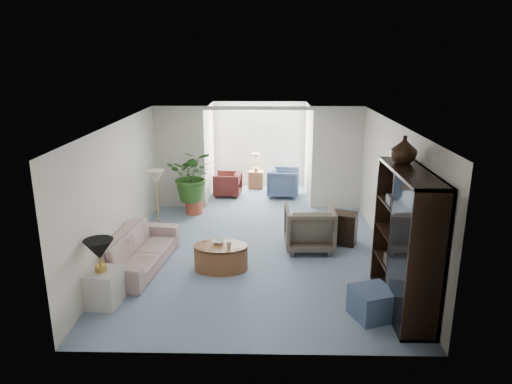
{
  "coord_description": "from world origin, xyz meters",
  "views": [
    {
      "loc": [
        0.19,
        -8.2,
        3.66
      ],
      "look_at": [
        0.0,
        0.6,
        1.1
      ],
      "focal_mm": 33.24,
      "sensor_mm": 36.0,
      "label": 1
    }
  ],
  "objects_px": {
    "sunroom_chair_maroon": "(228,184)",
    "plant_pot": "(194,207)",
    "entertainment_cabinet": "(406,241)",
    "ottoman": "(372,303)",
    "cabinet_urn": "(404,149)",
    "sunroom_chair_blue": "(284,182)",
    "end_table": "(103,288)",
    "coffee_table": "(221,257)",
    "sofa": "(139,250)",
    "coffee_cup": "(229,245)",
    "wingback_chair": "(309,228)",
    "sunroom_table": "(256,180)",
    "floor_lamp": "(156,177)",
    "side_table_dark": "(343,228)",
    "framed_picture": "(396,171)",
    "coffee_bowl": "(218,242)",
    "table_lamp": "(99,249)"
  },
  "relations": [
    {
      "from": "entertainment_cabinet",
      "to": "ottoman",
      "type": "relative_size",
      "value": 3.87
    },
    {
      "from": "framed_picture",
      "to": "sunroom_table",
      "type": "height_order",
      "value": "framed_picture"
    },
    {
      "from": "coffee_cup",
      "to": "entertainment_cabinet",
      "type": "height_order",
      "value": "entertainment_cabinet"
    },
    {
      "from": "framed_picture",
      "to": "coffee_bowl",
      "type": "xyz_separation_m",
      "value": [
        -3.1,
        -0.33,
        -1.22
      ]
    },
    {
      "from": "sofa",
      "to": "cabinet_urn",
      "type": "xyz_separation_m",
      "value": [
        4.29,
        -0.82,
        1.99
      ]
    },
    {
      "from": "floor_lamp",
      "to": "cabinet_urn",
      "type": "height_order",
      "value": "cabinet_urn"
    },
    {
      "from": "coffee_table",
      "to": "sunroom_chair_blue",
      "type": "distance_m",
      "value": 4.71
    },
    {
      "from": "coffee_table",
      "to": "coffee_cup",
      "type": "xyz_separation_m",
      "value": [
        0.15,
        -0.1,
        0.27
      ]
    },
    {
      "from": "wingback_chair",
      "to": "sunroom_chair_blue",
      "type": "bearing_deg",
      "value": -85.36
    },
    {
      "from": "cabinet_urn",
      "to": "end_table",
      "type": "bearing_deg",
      "value": -173.24
    },
    {
      "from": "end_table",
      "to": "wingback_chair",
      "type": "relative_size",
      "value": 0.58
    },
    {
      "from": "coffee_table",
      "to": "coffee_bowl",
      "type": "bearing_deg",
      "value": 116.57
    },
    {
      "from": "sofa",
      "to": "plant_pot",
      "type": "bearing_deg",
      "value": -3.4
    },
    {
      "from": "floor_lamp",
      "to": "side_table_dark",
      "type": "height_order",
      "value": "floor_lamp"
    },
    {
      "from": "sunroom_chair_blue",
      "to": "sunroom_chair_maroon",
      "type": "relative_size",
      "value": 1.17
    },
    {
      "from": "floor_lamp",
      "to": "sunroom_chair_maroon",
      "type": "height_order",
      "value": "floor_lamp"
    },
    {
      "from": "ottoman",
      "to": "sunroom_table",
      "type": "relative_size",
      "value": 1.1
    },
    {
      "from": "end_table",
      "to": "sunroom_table",
      "type": "bearing_deg",
      "value": 71.67
    },
    {
      "from": "end_table",
      "to": "entertainment_cabinet",
      "type": "height_order",
      "value": "entertainment_cabinet"
    },
    {
      "from": "coffee_cup",
      "to": "ottoman",
      "type": "xyz_separation_m",
      "value": [
        2.18,
        -1.44,
        -0.28
      ]
    },
    {
      "from": "cabinet_urn",
      "to": "sunroom_table",
      "type": "bearing_deg",
      "value": 111.03
    },
    {
      "from": "sunroom_chair_maroon",
      "to": "plant_pot",
      "type": "bearing_deg",
      "value": -18.93
    },
    {
      "from": "sofa",
      "to": "plant_pot",
      "type": "height_order",
      "value": "sofa"
    },
    {
      "from": "ottoman",
      "to": "coffee_table",
      "type": "bearing_deg",
      "value": 146.64
    },
    {
      "from": "table_lamp",
      "to": "sunroom_chair_maroon",
      "type": "distance_m",
      "value": 6.01
    },
    {
      "from": "table_lamp",
      "to": "coffee_cup",
      "type": "height_order",
      "value": "table_lamp"
    },
    {
      "from": "cabinet_urn",
      "to": "sunroom_chair_blue",
      "type": "xyz_separation_m",
      "value": [
        -1.57,
        5.28,
        -1.94
      ]
    },
    {
      "from": "table_lamp",
      "to": "cabinet_urn",
      "type": "xyz_separation_m",
      "value": [
        4.49,
        0.53,
        1.41
      ]
    },
    {
      "from": "plant_pot",
      "to": "coffee_cup",
      "type": "bearing_deg",
      "value": -71.07
    },
    {
      "from": "framed_picture",
      "to": "coffee_bowl",
      "type": "distance_m",
      "value": 3.35
    },
    {
      "from": "coffee_table",
      "to": "coffee_cup",
      "type": "distance_m",
      "value": 0.32
    },
    {
      "from": "coffee_cup",
      "to": "side_table_dark",
      "type": "distance_m",
      "value": 2.58
    },
    {
      "from": "floor_lamp",
      "to": "sunroom_chair_blue",
      "type": "height_order",
      "value": "floor_lamp"
    },
    {
      "from": "sofa",
      "to": "end_table",
      "type": "height_order",
      "value": "sofa"
    },
    {
      "from": "coffee_cup",
      "to": "wingback_chair",
      "type": "height_order",
      "value": "wingback_chair"
    },
    {
      "from": "plant_pot",
      "to": "sunroom_chair_maroon",
      "type": "relative_size",
      "value": 0.57
    },
    {
      "from": "end_table",
      "to": "ottoman",
      "type": "bearing_deg",
      "value": -3.78
    },
    {
      "from": "ottoman",
      "to": "entertainment_cabinet",
      "type": "bearing_deg",
      "value": 31.16
    },
    {
      "from": "cabinet_urn",
      "to": "sunroom_chair_maroon",
      "type": "bearing_deg",
      "value": 120.17
    },
    {
      "from": "end_table",
      "to": "coffee_table",
      "type": "xyz_separation_m",
      "value": [
        1.67,
        1.27,
        -0.05
      ]
    },
    {
      "from": "wingback_chair",
      "to": "sunroom_table",
      "type": "bearing_deg",
      "value": -76.77
    },
    {
      "from": "coffee_cup",
      "to": "ottoman",
      "type": "height_order",
      "value": "coffee_cup"
    },
    {
      "from": "floor_lamp",
      "to": "entertainment_cabinet",
      "type": "xyz_separation_m",
      "value": [
        4.29,
        -2.91,
        -0.2
      ]
    },
    {
      "from": "side_table_dark",
      "to": "sofa",
      "type": "bearing_deg",
      "value": -162.71
    },
    {
      "from": "side_table_dark",
      "to": "sunroom_table",
      "type": "distance_m",
      "value": 4.42
    },
    {
      "from": "wingback_chair",
      "to": "ottoman",
      "type": "bearing_deg",
      "value": 104.39
    },
    {
      "from": "coffee_cup",
      "to": "sunroom_chair_blue",
      "type": "bearing_deg",
      "value": 76.59
    },
    {
      "from": "table_lamp",
      "to": "sunroom_chair_blue",
      "type": "xyz_separation_m",
      "value": [
        2.92,
        5.81,
        -0.53
      ]
    },
    {
      "from": "ottoman",
      "to": "sunroom_chair_maroon",
      "type": "relative_size",
      "value": 0.77
    },
    {
      "from": "sunroom_chair_blue",
      "to": "side_table_dark",
      "type": "bearing_deg",
      "value": -156.19
    }
  ]
}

